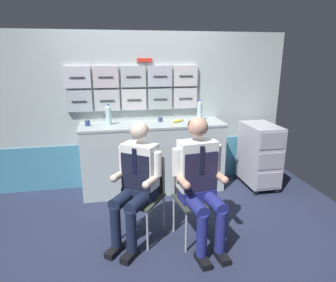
% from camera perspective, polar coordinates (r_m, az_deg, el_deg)
% --- Properties ---
extents(ground, '(4.80, 4.80, 0.04)m').
position_cam_1_polar(ground, '(3.37, -2.26, -17.38)').
color(ground, '#232A41').
extents(galley_bulkhead, '(4.20, 0.14, 2.15)m').
position_cam_1_polar(galley_bulkhead, '(4.24, -5.40, 5.57)').
color(galley_bulkhead, '#AFBDBB').
rests_on(galley_bulkhead, ground).
extents(galley_counter, '(1.95, 0.53, 0.95)m').
position_cam_1_polar(galley_counter, '(4.14, -2.79, -3.10)').
color(galley_counter, '#B4C0C1').
rests_on(galley_counter, ground).
extents(service_trolley, '(0.40, 0.65, 0.91)m').
position_cam_1_polar(service_trolley, '(4.43, 17.07, -2.37)').
color(service_trolley, black).
rests_on(service_trolley, ground).
extents(folding_chair_left, '(0.56, 0.56, 0.84)m').
position_cam_1_polar(folding_chair_left, '(3.14, -4.52, -8.81)').
color(folding_chair_left, '#A8AAAF').
rests_on(folding_chair_left, ground).
extents(crew_member_left, '(0.60, 0.65, 1.23)m').
position_cam_1_polar(crew_member_left, '(2.95, -6.15, -7.34)').
color(crew_member_left, black).
rests_on(crew_member_left, ground).
extents(folding_chair_right, '(0.45, 0.45, 0.84)m').
position_cam_1_polar(folding_chair_right, '(3.11, 4.83, -9.03)').
color(folding_chair_right, '#A8AAAF').
rests_on(folding_chair_right, ground).
extents(crew_member_right, '(0.51, 0.65, 1.28)m').
position_cam_1_polar(crew_member_right, '(2.90, 6.14, -6.89)').
color(crew_member_right, black).
rests_on(crew_member_right, ground).
extents(water_bottle_tall, '(0.07, 0.07, 0.28)m').
position_cam_1_polar(water_bottle_tall, '(3.98, -11.31, 4.89)').
color(water_bottle_tall, silver).
rests_on(water_bottle_tall, galley_counter).
extents(water_bottle_blue_cap, '(0.07, 0.07, 0.30)m').
position_cam_1_polar(water_bottle_blue_cap, '(4.18, 6.08, 5.78)').
color(water_bottle_blue_cap, silver).
rests_on(water_bottle_blue_cap, galley_counter).
extents(coffee_cup_white, '(0.06, 0.06, 0.07)m').
position_cam_1_polar(coffee_cup_white, '(4.01, -15.15, 3.36)').
color(coffee_cup_white, navy).
rests_on(coffee_cup_white, galley_counter).
extents(paper_cup_tan, '(0.06, 0.06, 0.06)m').
position_cam_1_polar(paper_cup_tan, '(4.13, -1.50, 4.17)').
color(paper_cup_tan, navy).
rests_on(paper_cup_tan, galley_counter).
extents(snack_banana, '(0.17, 0.10, 0.04)m').
position_cam_1_polar(snack_banana, '(4.08, 1.89, 3.87)').
color(snack_banana, yellow).
rests_on(snack_banana, galley_counter).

